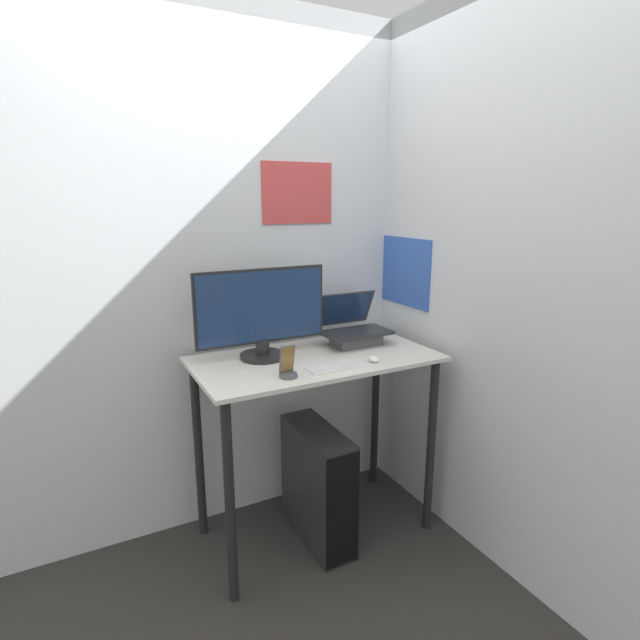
# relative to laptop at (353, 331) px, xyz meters

# --- Properties ---
(ground_plane) EXTENTS (12.00, 12.00, 0.00)m
(ground_plane) POSITION_rel_laptop_xyz_m (-0.28, -0.41, -1.02)
(ground_plane) COLOR #2D2B28
(wall_back) EXTENTS (6.00, 0.06, 2.60)m
(wall_back) POSITION_rel_laptop_xyz_m (-0.28, 0.28, 0.28)
(wall_back) COLOR silver
(wall_back) RESTS_ON ground_plane
(wall_side_right) EXTENTS (0.06, 6.00, 2.60)m
(wall_side_right) POSITION_rel_laptop_xyz_m (0.39, -0.41, 0.28)
(wall_side_right) COLOR silver
(wall_side_right) RESTS_ON ground_plane
(desk) EXTENTS (1.16, 0.61, 0.95)m
(desk) POSITION_rel_laptop_xyz_m (-0.28, -0.11, -0.24)
(desk) COLOR beige
(desk) RESTS_ON ground_plane
(laptop) EXTENTS (0.35, 0.29, 0.26)m
(laptop) POSITION_rel_laptop_xyz_m (0.00, 0.00, 0.00)
(laptop) COLOR #4C4C51
(laptop) RESTS_ON desk
(monitor) EXTENTS (0.64, 0.22, 0.43)m
(monitor) POSITION_rel_laptop_xyz_m (-0.50, -0.00, 0.13)
(monitor) COLOR black
(monitor) RESTS_ON desk
(keyboard) EXTENTS (0.26, 0.11, 0.02)m
(keyboard) POSITION_rel_laptop_xyz_m (-0.27, -0.30, -0.06)
(keyboard) COLOR white
(keyboard) RESTS_ON desk
(mouse) EXTENTS (0.04, 0.06, 0.03)m
(mouse) POSITION_rel_laptop_xyz_m (-0.07, -0.30, -0.06)
(mouse) COLOR white
(mouse) RESTS_ON desk
(cell_phone) EXTENTS (0.08, 0.08, 0.14)m
(cell_phone) POSITION_rel_laptop_xyz_m (-0.51, -0.30, -0.03)
(cell_phone) COLOR #4C4C51
(cell_phone) RESTS_ON desk
(computer_tower) EXTENTS (0.18, 0.50, 0.59)m
(computer_tower) POSITION_rel_laptop_xyz_m (-0.29, -0.16, -0.72)
(computer_tower) COLOR black
(computer_tower) RESTS_ON ground_plane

